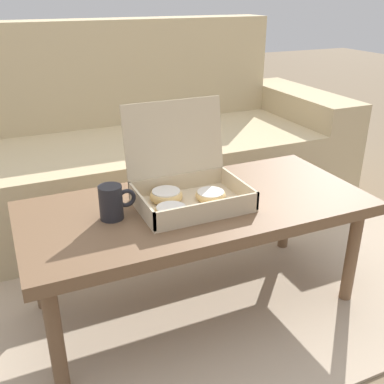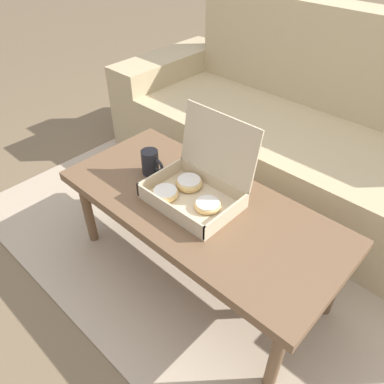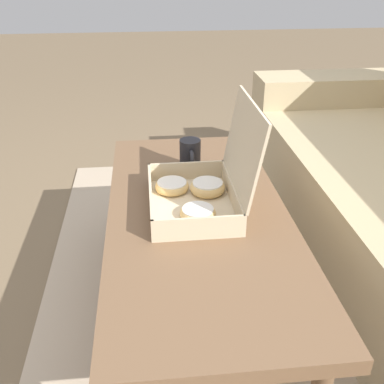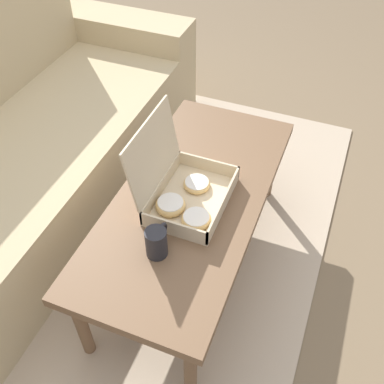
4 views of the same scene
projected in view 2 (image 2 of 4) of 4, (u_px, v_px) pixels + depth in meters
ground_plane at (209, 263)px, 1.75m from camera, size 12.00×12.00×0.00m
area_rug at (247, 229)px, 1.92m from camera, size 2.42×1.81×0.01m
couch at (310, 140)px, 2.02m from camera, size 2.30×0.83×0.93m
coffee_table at (199, 211)px, 1.47m from camera, size 1.15×0.53×0.41m
pastry_box at (195, 185)px, 1.44m from camera, size 0.35×0.30×0.31m
coffee_mug at (151, 162)px, 1.57m from camera, size 0.12×0.07×0.11m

